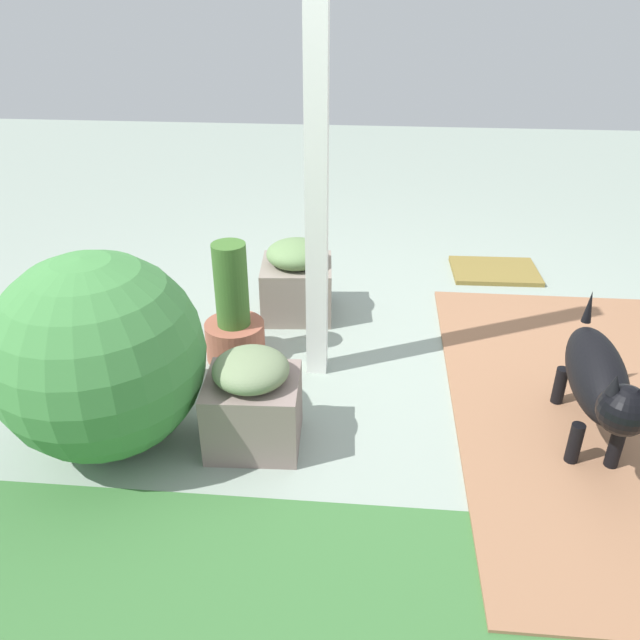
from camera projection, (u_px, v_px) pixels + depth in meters
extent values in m
plane|color=gray|center=(393.00, 367.00, 3.31)|extent=(12.00, 12.00, 0.00)
cube|color=white|center=(317.00, 156.00, 2.76)|extent=(0.10, 0.10, 2.23)
cube|color=gray|center=(297.00, 289.00, 3.76)|extent=(0.44, 0.44, 0.33)
ellipsoid|color=#658651|center=(296.00, 254.00, 3.65)|extent=(0.35, 0.35, 0.16)
cube|color=gray|center=(254.00, 412.00, 2.70)|extent=(0.41, 0.36, 0.33)
ellipsoid|color=gray|center=(251.00, 369.00, 2.60)|extent=(0.32, 0.32, 0.15)
sphere|color=#428441|center=(99.00, 356.00, 2.59)|extent=(0.88, 0.88, 0.88)
cylinder|color=#9D5542|center=(235.00, 340.00, 3.36)|extent=(0.32, 0.32, 0.20)
cylinder|color=#3B6629|center=(231.00, 285.00, 3.20)|extent=(0.17, 0.17, 0.45)
ellipsoid|color=black|center=(596.00, 373.00, 2.67)|extent=(0.29, 0.70, 0.25)
sphere|color=black|center=(624.00, 410.00, 2.28)|extent=(0.19, 0.19, 0.19)
cone|color=black|center=(615.00, 384.00, 2.23)|extent=(0.06, 0.06, 0.08)
cylinder|color=black|center=(615.00, 449.00, 2.59)|extent=(0.06, 0.06, 0.20)
cylinder|color=black|center=(574.00, 445.00, 2.61)|extent=(0.06, 0.06, 0.20)
cylinder|color=black|center=(595.00, 391.00, 2.95)|extent=(0.06, 0.06, 0.20)
cylinder|color=black|center=(559.00, 387.00, 2.97)|extent=(0.06, 0.06, 0.20)
cone|color=black|center=(589.00, 306.00, 2.87)|extent=(0.05, 0.05, 0.16)
cube|color=olive|center=(495.00, 271.00, 4.34)|extent=(0.59, 0.45, 0.03)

